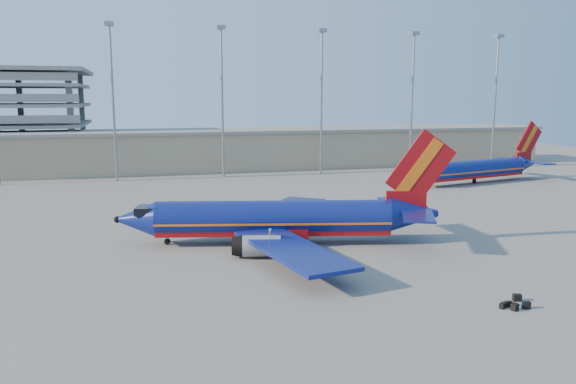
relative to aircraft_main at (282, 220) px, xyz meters
name	(u,v)px	position (x,y,z in m)	size (l,w,h in m)	color
ground	(323,227)	(6.65, 6.05, -2.59)	(220.00, 220.00, 0.00)	slate
terminal_building	(282,148)	(16.65, 64.05, 1.72)	(122.00, 16.00, 8.50)	gray
light_mast_row	(273,86)	(11.65, 52.05, 14.96)	(101.60, 1.60, 28.65)	gray
aircraft_main	(282,220)	(0.00, 0.00, 0.00)	(35.38, 33.66, 12.14)	navy
aircraft_second	(478,169)	(45.14, 32.28, -0.08)	(31.88, 14.61, 10.97)	navy
baggage_tug	(286,247)	(-0.67, -4.26, -1.81)	(2.42, 2.02, 1.50)	yellow
luggage_pile	(515,303)	(12.29, -22.17, -2.35)	(2.69, 2.20, 0.54)	black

